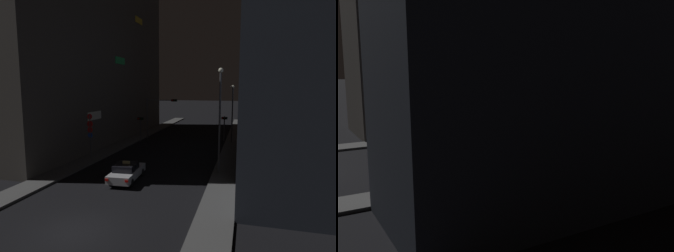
# 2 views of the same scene
# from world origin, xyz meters

# --- Properties ---
(sidewalk_left) EXTENTS (2.18, 56.16, 0.17)m
(sidewalk_left) POSITION_xyz_m (-6.84, 26.08, 0.09)
(sidewalk_left) COLOR #4C4C4C
(sidewalk_left) RESTS_ON ground_plane
(sidewalk_right) EXTENTS (2.18, 56.16, 0.17)m
(sidewalk_right) POSITION_xyz_m (6.84, 26.08, 0.09)
(sidewalk_right) COLOR #4C4C4C
(sidewalk_right) RESTS_ON ground_plane
(building_facade_left) EXTENTS (8.77, 35.32, 23.52)m
(building_facade_left) POSITION_xyz_m (-12.28, 23.53, 11.76)
(building_facade_left) COLOR #514C47
(building_facade_left) RESTS_ON ground_plane
(building_facade_right) EXTENTS (7.02, 23.17, 16.09)m
(building_facade_right) POSITION_xyz_m (11.40, 14.73, 8.05)
(building_facade_right) COLOR #282D38
(building_facade_right) RESTS_ON ground_plane
(taxi) EXTENTS (2.09, 4.56, 1.62)m
(taxi) POSITION_xyz_m (-0.59, 8.29, 0.74)
(taxi) COLOR #B7B7BC
(taxi) RESTS_ON ground_plane
(traffic_light_overhead) EXTENTS (4.52, 0.42, 5.78)m
(traffic_light_overhead) POSITION_xyz_m (-3.86, 27.22, 4.16)
(traffic_light_overhead) COLOR #47474C
(traffic_light_overhead) RESTS_ON ground_plane
(traffic_light_left_kerb) EXTENTS (0.80, 0.42, 3.38)m
(traffic_light_left_kerb) POSITION_xyz_m (-5.50, 24.43, 2.45)
(traffic_light_left_kerb) COLOR #47474C
(traffic_light_left_kerb) RESTS_ON ground_plane
(traffic_light_right_kerb) EXTENTS (0.80, 0.42, 3.43)m
(traffic_light_right_kerb) POSITION_xyz_m (5.50, 27.60, 2.48)
(traffic_light_right_kerb) COLOR #47474C
(traffic_light_right_kerb) RESTS_ON ground_plane
(sign_pole_left) EXTENTS (0.64, 0.10, 4.58)m
(sign_pole_left) POSITION_xyz_m (-6.59, 13.21, 2.92)
(sign_pole_left) COLOR #47474C
(sign_pole_left) RESTS_ON sidewalk_left
(street_lamp_near_block) EXTENTS (0.40, 0.40, 8.73)m
(street_lamp_near_block) POSITION_xyz_m (6.26, 11.72, 5.32)
(street_lamp_near_block) COLOR #47474C
(street_lamp_near_block) RESTS_ON sidewalk_right
(street_lamp_far_block) EXTENTS (0.36, 0.36, 7.44)m
(street_lamp_far_block) POSITION_xyz_m (6.61, 25.77, 4.48)
(street_lamp_far_block) COLOR #47474C
(street_lamp_far_block) RESTS_ON sidewalk_right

